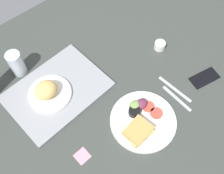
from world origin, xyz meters
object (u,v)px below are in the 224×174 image
fork (177,98)px  sticky_note (82,156)px  serving_tray (57,91)px  bread_plate_near (48,92)px  cell_phone (205,78)px  plate_with_salad (142,120)px  espresso_cup (160,45)px  drinking_glass (17,64)px  knife (175,89)px

fork → sticky_note: 50.38cm
serving_tray → fork: serving_tray is taller
bread_plate_near → cell_phone: (62.81, -40.68, -4.34)cm
fork → sticky_note: (-49.83, 7.42, -0.19)cm
plate_with_salad → serving_tray: bearing=117.8°
espresso_cup → drinking_glass: bearing=151.0°
fork → espresso_cup: bearing=-30.9°
bread_plate_near → espresso_cup: bread_plate_near is taller
drinking_glass → bread_plate_near: bearing=-82.3°
cell_phone → sticky_note: 68.94cm
fork → sticky_note: fork is taller
serving_tray → sticky_note: size_ratio=8.04×
fork → knife: 5.00cm
drinking_glass → espresso_cup: bearing=-29.0°
plate_with_salad → knife: (23.65, 1.59, -1.42)cm
drinking_glass → serving_tray: bearing=-71.9°
fork → sticky_note: bearing=80.9°
espresso_cup → cell_phone: size_ratio=0.39×
knife → cell_phone: (15.57, -5.15, 0.15)cm
drinking_glass → sticky_note: drinking_glass is taller
bread_plate_near → sticky_note: bearing=-99.9°
plate_with_salad → sticky_note: size_ratio=5.24×
fork → knife: (3.00, 4.00, 0.00)cm
serving_tray → cell_phone: 71.32cm
plate_with_salad → cell_phone: bearing=-5.2°
drinking_glass → fork: bearing=-52.2°
knife → sticky_note: (-52.83, 3.42, -0.19)cm
espresso_cup → cell_phone: 27.61cm
serving_tray → espresso_cup: 56.99cm
plate_with_salad → knife: 23.75cm
plate_with_salad → espresso_cup: 43.15cm
serving_tray → drinking_glass: bearing=108.1°
fork → knife: bearing=-37.5°
plate_with_salad → drinking_glass: size_ratio=2.19×
plate_with_salad → espresso_cup: plate_with_salad is taller
fork → drinking_glass: bearing=37.2°
knife → cell_phone: 16.40cm
drinking_glass → knife: size_ratio=0.70×
bread_plate_near → espresso_cup: size_ratio=3.57×
bread_plate_near → knife: size_ratio=1.05×
bread_plate_near → cell_phone: 74.96cm
espresso_cup → cell_phone: bearing=-83.2°
bread_plate_near → espresso_cup: bearing=-12.6°
drinking_glass → cell_phone: bearing=-43.3°
espresso_cup → plate_with_salad: bearing=-146.5°
cell_phone → plate_with_salad: bearing=-173.1°
plate_with_salad → drinking_glass: (-26.48, 58.37, 5.01)cm
drinking_glass → knife: drinking_glass is taller
serving_tray → drinking_glass: drinking_glass is taller
bread_plate_near → plate_with_salad: (23.59, -37.12, -3.06)cm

